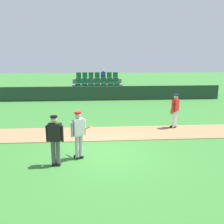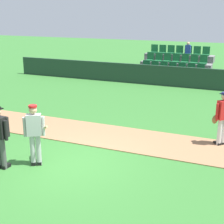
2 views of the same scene
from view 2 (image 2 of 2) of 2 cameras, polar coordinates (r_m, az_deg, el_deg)
The scene contains 7 objects.
ground_plane at distance 9.85m, azimuth -6.87°, elevation -8.64°, with size 80.00×80.00×0.00m, color #33702D.
infield_dirt_path at distance 11.83m, azimuth -1.07°, elevation -3.97°, with size 28.00×2.13×0.03m, color #9E704C.
dugout_fence at distance 19.75m, azimuth 9.38°, elevation 5.98°, with size 20.00×0.16×1.15m, color #1E3828.
stadium_bleachers at distance 21.55m, azimuth 10.61°, elevation 6.90°, with size 4.45×2.95×2.30m.
batter_grey_jersey at distance 9.58m, azimuth -12.87°, elevation -3.42°, with size 0.74×0.70×1.76m.
umpire_home_plate at distance 9.64m, azimuth -18.35°, elevation -3.55°, with size 0.59×0.32×1.76m.
runner_red_jersey at distance 11.27m, azimuth 18.09°, elevation -0.80°, with size 0.56×0.51×1.76m.
Camera 2 is at (4.51, -7.67, 4.21)m, focal length 54.36 mm.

